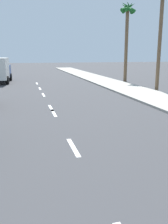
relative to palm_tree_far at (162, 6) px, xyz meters
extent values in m
plane|color=#38383A|center=(-10.13, -3.83, -7.16)|extent=(160.00, 160.00, 0.00)
cube|color=#9E998E|center=(-2.24, -1.83, -7.09)|extent=(3.60, 80.00, 0.14)
cube|color=white|center=(-10.13, -11.88, -7.15)|extent=(0.16, 1.80, 0.01)
cube|color=white|center=(-10.13, -6.46, -7.15)|extent=(0.16, 1.80, 0.01)
cube|color=white|center=(-10.13, -5.15, -7.15)|extent=(0.16, 1.80, 0.01)
cube|color=white|center=(-10.13, 0.06, -7.15)|extent=(0.16, 1.80, 0.01)
cube|color=white|center=(-10.13, 3.82, -7.15)|extent=(0.16, 1.80, 0.01)
cube|color=white|center=(-10.13, 8.21, -7.15)|extent=(0.16, 1.80, 0.01)
cube|color=#23478C|center=(-14.27, 12.26, -5.96)|extent=(2.51, 2.45, 1.40)
cylinder|color=black|center=(-13.08, 12.07, -6.71)|extent=(0.32, 0.91, 0.90)
cylinder|color=black|center=(-13.26, 8.18, -6.71)|extent=(0.32, 0.91, 0.90)
cylinder|color=brown|center=(-0.01, -0.01, -2.91)|extent=(0.31, 0.31, 8.50)
cylinder|color=brown|center=(0.28, 7.79, -2.92)|extent=(0.38, 0.38, 8.48)
cone|color=#195B23|center=(0.53, 7.81, 1.17)|extent=(0.52, 1.35, 1.23)
cone|color=#195B23|center=(0.46, 7.96, 1.17)|extent=(1.38, 1.70, 1.28)
cone|color=#195B23|center=(0.18, 8.02, 1.17)|extent=(1.67, 1.09, 1.17)
cone|color=#195B23|center=(0.04, 7.87, 1.17)|extent=(0.79, 1.37, 1.17)
cone|color=#195B23|center=(0.07, 7.64, 1.17)|extent=(1.17, 1.56, 1.34)
cone|color=#195B23|center=(0.25, 7.54, 1.17)|extent=(1.81, 0.67, 1.37)
cone|color=#195B23|center=(0.42, 7.59, 1.17)|extent=(1.55, 1.32, 1.47)
camera|label=1|loc=(-11.76, -19.97, -3.95)|focal=39.79mm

